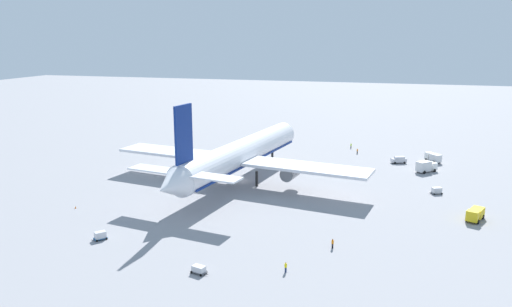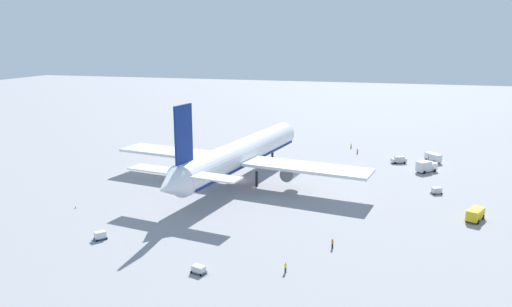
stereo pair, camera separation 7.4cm
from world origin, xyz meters
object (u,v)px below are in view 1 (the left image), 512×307
Objects in this scene: baggage_cart_0 at (100,235)px; traffic_cone_1 at (76,207)px; airliner at (239,155)px; traffic_cone_0 at (148,153)px; service_truck_1 at (433,157)px; baggage_cart_2 at (437,190)px; ground_worker_3 at (357,151)px; ground_worker_0 at (286,267)px; ground_worker_1 at (333,244)px; baggage_cart_1 at (199,269)px; service_van at (399,160)px; service_truck_0 at (426,166)px; service_truck_2 at (475,214)px; ground_worker_2 at (351,146)px.

baggage_cart_0 is 20.05m from traffic_cone_1.
traffic_cone_0 is (22.24, 38.28, -6.91)m from airliner.
traffic_cone_0 is (-13.21, 87.66, -1.23)m from service_truck_1.
baggage_cart_2 is at bearing -102.27° from traffic_cone_0.
service_truck_1 is 23.25m from ground_worker_3.
ground_worker_1 reaches higher than ground_worker_0.
baggage_cart_2 is at bearing -36.08° from baggage_cart_1.
baggage_cart_2 is 43.00m from ground_worker_1.
airliner is at bearing 26.07° from ground_worker_0.
service_van is at bearing -51.42° from airliner.
baggage_cart_2 is 42.90m from ground_worker_3.
service_truck_2 is at bearing -167.69° from service_truck_0.
service_truck_0 is 2.19× the size of baggage_cart_0.
baggage_cart_0 is at bearing 100.76° from ground_worker_1.
airliner is 22.07× the size of baggage_cart_2.
traffic_cone_1 is at bearing 129.85° from service_truck_1.
ground_worker_1 is (-66.27, 11.07, -0.14)m from service_van.
service_truck_1 reaches higher than baggage_cart_0.
service_truck_0 is 1.92× the size of baggage_cart_1.
service_truck_1 is 94.41m from baggage_cart_1.
service_van is (-3.91, 9.85, -0.47)m from service_truck_1.
ground_worker_0 reaches higher than baggage_cart_2.
baggage_cart_0 is at bearing 162.77° from airliner.
service_truck_2 is at bearing -159.03° from baggage_cart_2.
ground_worker_1 is (11.25, -5.96, 0.00)m from ground_worker_0.
traffic_cone_0 is at bearing 21.11° from baggage_cart_0.
traffic_cone_0 is (35.28, 92.90, -1.11)m from service_truck_2.
baggage_cart_0 is 1.65× the size of ground_worker_3.
baggage_cart_1 reaches higher than traffic_cone_1.
service_truck_1 reaches higher than baggage_cart_2.
airliner is 51.58m from ground_worker_0.
service_truck_0 is 73.22m from ground_worker_0.
baggage_cart_2 is 55.73m from ground_worker_0.
airliner reaches higher than ground_worker_2.
service_truck_0 is (23.11, -46.73, -5.51)m from airliner.
baggage_cart_0 is (-74.19, 52.76, -0.20)m from service_van.
traffic_cone_1 is (-60.83, 67.71, -0.76)m from service_van.
service_truck_2 reaches higher than baggage_cart_1.
ground_worker_1 reaches higher than baggage_cart_2.
traffic_cone_1 is (-69.74, 54.86, -0.57)m from ground_worker_3.
ground_worker_3 is 3.04× the size of traffic_cone_0.
ground_worker_0 is at bearing 152.06° from ground_worker_1.
baggage_cart_0 is at bearing 126.81° from baggage_cart_2.
baggage_cart_1 is at bearing 169.16° from ground_worker_3.
baggage_cart_2 is 83.19m from traffic_cone_1.
baggage_cart_0 is 5.00× the size of traffic_cone_0.
service_van reaches higher than baggage_cart_2.
traffic_cone_0 is (68.22, 60.78, -0.62)m from ground_worker_0.
service_truck_0 reaches higher than baggage_cart_1.
ground_worker_0 reaches higher than traffic_cone_0.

